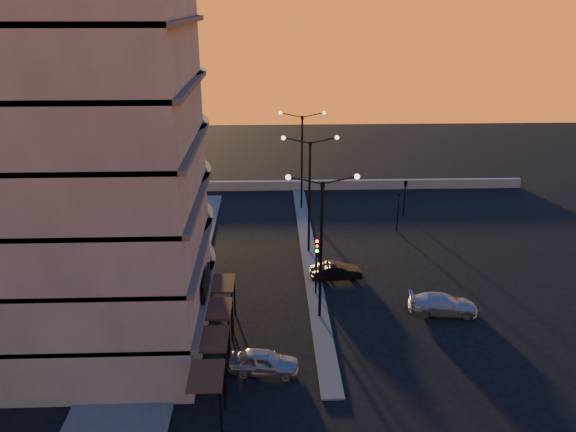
% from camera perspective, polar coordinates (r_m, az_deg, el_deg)
% --- Properties ---
extents(ground, '(120.00, 120.00, 0.00)m').
position_cam_1_polar(ground, '(36.41, 3.21, -10.23)').
color(ground, black).
rests_on(ground, ground).
extents(sidewalk_west, '(5.00, 40.00, 0.12)m').
position_cam_1_polar(sidewalk_west, '(40.40, -12.43, -7.27)').
color(sidewalk_west, '#4B4C49').
rests_on(sidewalk_west, ground).
extents(median, '(1.20, 36.00, 0.12)m').
position_cam_1_polar(median, '(45.20, 2.10, -3.60)').
color(median, '#4B4C49').
rests_on(median, ground).
extents(parapet, '(44.00, 0.50, 1.00)m').
position_cam_1_polar(parapet, '(60.10, 2.96, 3.17)').
color(parapet, slate).
rests_on(parapet, ground).
extents(building, '(14.35, 17.08, 25.00)m').
position_cam_1_polar(building, '(33.61, -21.09, 7.67)').
color(building, slate).
rests_on(building, ground).
extents(streetlamp_near, '(4.32, 0.32, 9.51)m').
position_cam_1_polar(streetlamp_near, '(33.85, 3.40, -2.11)').
color(streetlamp_near, black).
rests_on(streetlamp_near, ground).
extents(streetlamp_mid, '(4.32, 0.32, 9.51)m').
position_cam_1_polar(streetlamp_mid, '(43.20, 2.20, 3.09)').
color(streetlamp_mid, black).
rests_on(streetlamp_mid, ground).
extents(streetlamp_far, '(4.32, 0.32, 9.51)m').
position_cam_1_polar(streetlamp_far, '(52.78, 1.43, 6.43)').
color(streetlamp_far, black).
rests_on(streetlamp_far, ground).
extents(traffic_light_main, '(0.28, 0.44, 4.25)m').
position_cam_1_polar(traffic_light_main, '(37.57, 2.92, -4.19)').
color(traffic_light_main, black).
rests_on(traffic_light_main, ground).
extents(signal_east_a, '(0.13, 0.16, 3.60)m').
position_cam_1_polar(signal_east_a, '(49.34, 11.12, 0.51)').
color(signal_east_a, black).
rests_on(signal_east_a, ground).
extents(signal_east_b, '(0.42, 1.99, 3.60)m').
position_cam_1_polar(signal_east_b, '(52.99, 11.86, 3.23)').
color(signal_east_b, black).
rests_on(signal_east_b, ground).
extents(car_hatchback, '(3.99, 2.04, 1.30)m').
position_cam_1_polar(car_hatchback, '(31.30, -2.45, -14.59)').
color(car_hatchback, '#929499').
rests_on(car_hatchback, ground).
extents(car_sedan, '(3.81, 1.62, 1.22)m').
position_cam_1_polar(car_sedan, '(40.87, 4.92, -5.60)').
color(car_sedan, black).
rests_on(car_sedan, ground).
extents(car_wagon, '(4.53, 2.26, 1.27)m').
position_cam_1_polar(car_wagon, '(37.87, 15.48, -8.61)').
color(car_wagon, '#9EA2A6').
rests_on(car_wagon, ground).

